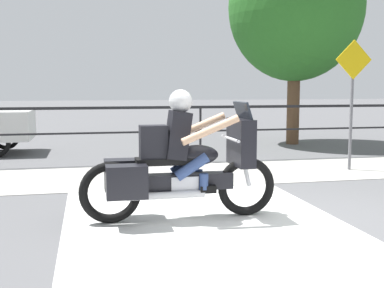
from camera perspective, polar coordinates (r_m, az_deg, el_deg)
name	(u,v)px	position (r m, az deg, el deg)	size (l,w,h in m)	color
ground_plane	(292,220)	(6.19, 11.81, -8.86)	(120.00, 120.00, 0.00)	#565659
sidewalk_band	(219,173)	(9.31, 3.23, -3.46)	(44.00, 2.40, 0.01)	#A8A59E
crosswalk_band	(211,230)	(5.65, 2.26, -10.18)	(3.37, 6.00, 0.01)	silver
fence_railing	(200,118)	(10.71, 1.01, 3.13)	(36.00, 0.05, 1.25)	black
motorcycle	(179,163)	(5.97, -1.50, -2.27)	(2.49, 0.76, 1.62)	black
street_sign	(352,88)	(10.04, 18.48, 6.30)	(0.77, 0.06, 2.57)	slate
tree_behind_sign	(296,7)	(14.58, 12.18, 15.55)	(3.84, 3.84, 6.06)	brown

